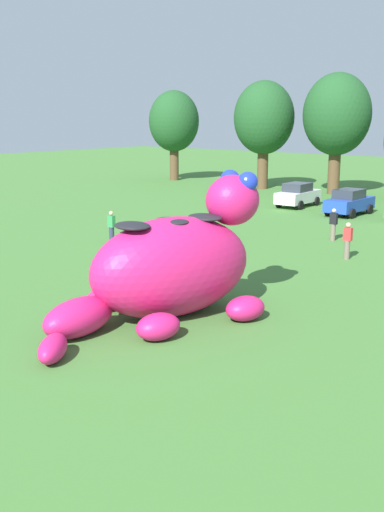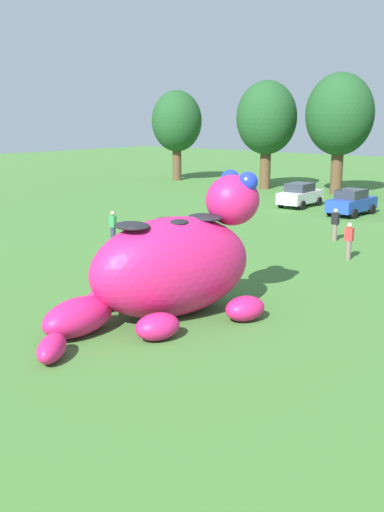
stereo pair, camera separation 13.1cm
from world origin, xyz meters
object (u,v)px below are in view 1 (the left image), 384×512
Objects in this scene: spectator_near_inflatable at (347,241)px; spectator_by_cars at (112,228)px; car_white at (298,195)px; spectator_mid_field at (333,225)px; giant_inflatable_creature at (172,265)px; car_blue at (349,202)px.

spectator_near_inflatable is 11.74m from spectator_by_cars.
spectator_mid_field is (7.70, -9.50, -0.01)m from car_white.
giant_inflatable_creature is at bearing -32.85° from spectator_by_cars.
spectator_near_inflatable is at bearing -51.83° from car_white.
car_blue is at bearing 72.74° from spectator_by_cars.
car_white is at bearing 88.04° from spectator_by_cars.
car_white is 17.61m from spectator_by_cars.
car_blue is 2.42× the size of spectator_mid_field.
giant_inflatable_creature is 11.89m from spectator_by_cars.
car_white is 2.44× the size of spectator_mid_field.
giant_inflatable_creature is 14.65m from spectator_mid_field.
giant_inflatable_creature is at bearing -94.24° from spectator_near_inflatable.
giant_inflatable_creature is at bearing -68.72° from car_white.
spectator_mid_field is at bearing -69.37° from car_blue.
car_white reaches higher than spectator_near_inflatable.
giant_inflatable_creature is 25.81m from car_white.
giant_inflatable_creature reaches higher than spectator_by_cars.
spectator_near_inflatable is at bearing 23.30° from spectator_by_cars.
spectator_near_inflatable is 1.00× the size of spectator_mid_field.
car_white is at bearing 128.17° from spectator_near_inflatable.
car_blue is 9.00m from spectator_mid_field.
spectator_mid_field is (-1.66, 14.53, -0.84)m from giant_inflatable_creature.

